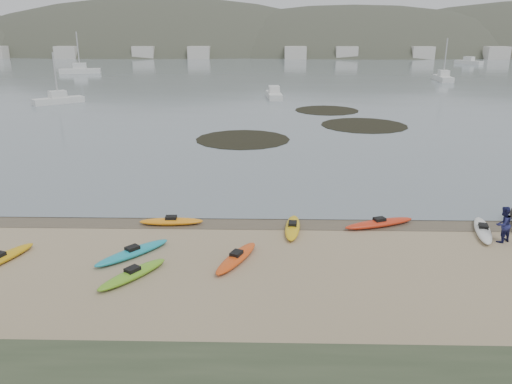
{
  "coord_description": "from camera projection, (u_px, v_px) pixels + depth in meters",
  "views": [
    {
      "loc": [
        0.55,
        -24.05,
        9.38
      ],
      "look_at": [
        0.0,
        0.0,
        1.5
      ],
      "focal_mm": 35.0,
      "sensor_mm": 36.0,
      "label": 1
    }
  ],
  "objects": [
    {
      "name": "moored_boats",
      "position": [
        287.0,
        74.0,
        102.63
      ],
      "size": [
        105.12,
        86.33,
        1.21
      ],
      "color": "silver",
      "rests_on": "ground"
    },
    {
      "name": "kelp_mats",
      "position": [
        316.0,
        125.0,
        51.21
      ],
      "size": [
        20.57,
        24.78,
        0.04
      ],
      "color": "black",
      "rests_on": "water"
    },
    {
      "name": "kayaks",
      "position": [
        237.0,
        242.0,
        22.66
      ],
      "size": [
        23.45,
        8.26,
        0.34
      ],
      "color": "yellow",
      "rests_on": "ground"
    },
    {
      "name": "wet_sand",
      "position": [
        256.0,
        222.0,
        25.5
      ],
      "size": [
        60.0,
        60.0,
        0.0
      ],
      "primitive_type": "plane",
      "color": "brown",
      "rests_on": "ground"
    },
    {
      "name": "ground",
      "position": [
        256.0,
        220.0,
        25.78
      ],
      "size": [
        600.0,
        600.0,
        0.0
      ],
      "primitive_type": "plane",
      "color": "tan",
      "rests_on": "ground"
    },
    {
      "name": "water",
      "position": [
        267.0,
        45.0,
        310.8
      ],
      "size": [
        1200.0,
        1200.0,
        0.0
      ],
      "primitive_type": "plane",
      "color": "slate",
      "rests_on": "ground"
    },
    {
      "name": "far_town",
      "position": [
        285.0,
        53.0,
        162.79
      ],
      "size": [
        199.0,
        5.0,
        4.0
      ],
      "color": "beige",
      "rests_on": "ground"
    },
    {
      "name": "person_east",
      "position": [
        503.0,
        224.0,
        22.84
      ],
      "size": [
        1.04,
        0.96,
        1.72
      ],
      "primitive_type": "imported",
      "rotation": [
        0.0,
        0.0,
        3.62
      ],
      "color": "navy",
      "rests_on": "ground"
    },
    {
      "name": "far_hills",
      "position": [
        358.0,
        91.0,
        214.16
      ],
      "size": [
        550.0,
        135.0,
        80.0
      ],
      "color": "#384235",
      "rests_on": "ground"
    }
  ]
}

